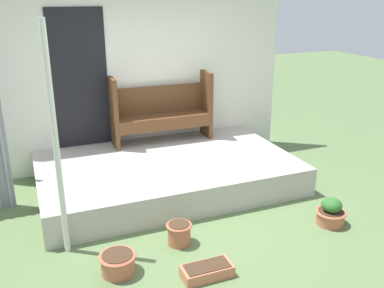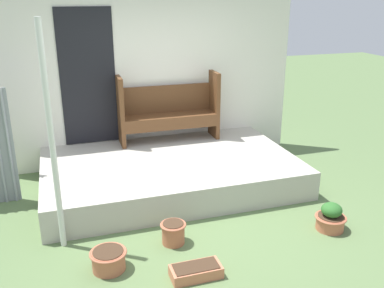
% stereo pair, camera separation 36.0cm
% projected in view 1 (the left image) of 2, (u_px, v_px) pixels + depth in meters
% --- Properties ---
extents(ground_plane, '(24.00, 24.00, 0.00)m').
position_uv_depth(ground_plane, '(192.00, 221.00, 5.12)').
color(ground_plane, '#5B7547').
extents(porch_slab, '(3.46, 2.11, 0.39)m').
position_uv_depth(porch_slab, '(167.00, 173.00, 6.00)').
color(porch_slab, '#B7B2A5').
rests_on(porch_slab, ground_plane).
extents(house_wall, '(4.66, 0.08, 2.60)m').
position_uv_depth(house_wall, '(140.00, 81.00, 6.56)').
color(house_wall, white).
rests_on(house_wall, ground_plane).
extents(support_post, '(0.06, 0.06, 2.39)m').
position_uv_depth(support_post, '(56.00, 145.00, 4.15)').
color(support_post, silver).
rests_on(support_post, ground_plane).
extents(bench, '(1.54, 0.43, 1.04)m').
position_uv_depth(bench, '(161.00, 109.00, 6.55)').
color(bench, brown).
rests_on(bench, porch_slab).
extents(flower_pot_left, '(0.37, 0.37, 0.21)m').
position_uv_depth(flower_pot_left, '(118.00, 263.00, 4.15)').
color(flower_pot_left, '#B76647').
rests_on(flower_pot_left, ground_plane).
extents(flower_pot_middle, '(0.29, 0.29, 0.25)m').
position_uv_depth(flower_pot_middle, '(179.00, 233.00, 4.63)').
color(flower_pot_middle, '#B76647').
rests_on(flower_pot_middle, ground_plane).
extents(flower_pot_right, '(0.36, 0.36, 0.33)m').
position_uv_depth(flower_pot_right, '(331.00, 213.00, 5.02)').
color(flower_pot_right, '#B76647').
rests_on(flower_pot_right, ground_plane).
extents(planter_box_rect, '(0.49, 0.23, 0.12)m').
position_uv_depth(planter_box_rect, '(207.00, 271.00, 4.12)').
color(planter_box_rect, '#C67251').
rests_on(planter_box_rect, ground_plane).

